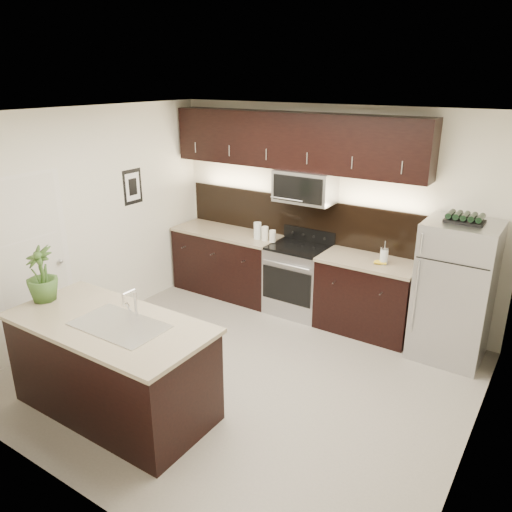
{
  "coord_description": "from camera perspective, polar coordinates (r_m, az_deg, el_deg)",
  "views": [
    {
      "loc": [
        2.65,
        -3.74,
        3.03
      ],
      "look_at": [
        -0.17,
        0.55,
        1.16
      ],
      "focal_mm": 35.0,
      "sensor_mm": 36.0,
      "label": 1
    }
  ],
  "objects": [
    {
      "name": "wine_rack",
      "position": [
        5.63,
        22.78,
        3.99
      ],
      "size": [
        0.39,
        0.24,
        0.1
      ],
      "color": "black",
      "rests_on": "refrigerator"
    },
    {
      "name": "room_walls",
      "position": [
        4.81,
        -3.23,
        3.87
      ],
      "size": [
        4.52,
        4.02,
        2.71
      ],
      "color": "silver",
      "rests_on": "ground"
    },
    {
      "name": "sink_faucet",
      "position": [
        4.62,
        -15.27,
        -7.44
      ],
      "size": [
        0.84,
        0.5,
        0.28
      ],
      "color": "silver",
      "rests_on": "island"
    },
    {
      "name": "ground",
      "position": [
        5.5,
        -1.68,
        -13.45
      ],
      "size": [
        4.5,
        4.5,
        0.0
      ],
      "primitive_type": "plane",
      "color": "gray",
      "rests_on": "ground"
    },
    {
      "name": "upper_fixtures",
      "position": [
        6.44,
        4.49,
        12.0
      ],
      "size": [
        3.49,
        0.4,
        1.66
      ],
      "color": "black",
      "rests_on": "counter_run"
    },
    {
      "name": "refrigerator",
      "position": [
        5.9,
        21.7,
        -3.82
      ],
      "size": [
        0.76,
        0.69,
        1.58
      ],
      "primitive_type": "cube",
      "color": "#B2B2B7",
      "rests_on": "ground"
    },
    {
      "name": "bananas",
      "position": [
        6.02,
        13.61,
        -0.64
      ],
      "size": [
        0.18,
        0.16,
        0.05
      ],
      "primitive_type": "ellipsoid",
      "rotation": [
        0.0,
        0.0,
        0.27
      ],
      "color": "gold",
      "rests_on": "counter_run"
    },
    {
      "name": "canisters",
      "position": [
        6.68,
        0.82,
        2.67
      ],
      "size": [
        0.34,
        0.11,
        0.23
      ],
      "rotation": [
        0.0,
        0.0,
        -0.04
      ],
      "color": "silver",
      "rests_on": "counter_run"
    },
    {
      "name": "counter_run",
      "position": [
        6.76,
        3.31,
        -2.27
      ],
      "size": [
        3.51,
        0.65,
        0.94
      ],
      "color": "black",
      "rests_on": "ground"
    },
    {
      "name": "french_press",
      "position": [
        6.0,
        14.42,
        0.02
      ],
      "size": [
        0.1,
        0.1,
        0.28
      ],
      "rotation": [
        0.0,
        0.0,
        0.43
      ],
      "color": "silver",
      "rests_on": "counter_run"
    },
    {
      "name": "island",
      "position": [
        4.95,
        -16.03,
        -11.99
      ],
      "size": [
        1.96,
        0.96,
        0.94
      ],
      "color": "black",
      "rests_on": "ground"
    },
    {
      "name": "plant",
      "position": [
        5.26,
        -23.34,
        -1.92
      ],
      "size": [
        0.32,
        0.32,
        0.55
      ],
      "primitive_type": "imported",
      "rotation": [
        0.0,
        0.0,
        -0.04
      ],
      "color": "#365823",
      "rests_on": "island"
    }
  ]
}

